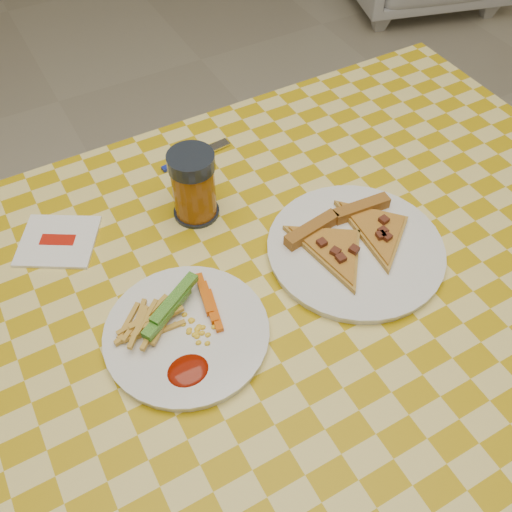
# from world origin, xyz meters

# --- Properties ---
(ground) EXTENTS (8.00, 8.00, 0.00)m
(ground) POSITION_xyz_m (0.00, 0.00, 0.00)
(ground) COLOR beige
(ground) RESTS_ON ground
(table) EXTENTS (1.28, 0.88, 0.76)m
(table) POSITION_xyz_m (0.00, 0.00, 0.68)
(table) COLOR silver
(table) RESTS_ON ground
(plate_left) EXTENTS (0.26, 0.26, 0.01)m
(plate_left) POSITION_xyz_m (-0.14, -0.01, 0.76)
(plate_left) COLOR white
(plate_left) RESTS_ON table
(plate_right) EXTENTS (0.29, 0.29, 0.01)m
(plate_right) POSITION_xyz_m (0.15, 0.01, 0.76)
(plate_right) COLOR white
(plate_right) RESTS_ON table
(fries_veggies) EXTENTS (0.17, 0.16, 0.04)m
(fries_veggies) POSITION_xyz_m (-0.15, 0.01, 0.78)
(fries_veggies) COLOR gold
(fries_veggies) RESTS_ON plate_left
(pizza_slices) EXTENTS (0.22, 0.20, 0.02)m
(pizza_slices) POSITION_xyz_m (0.15, 0.02, 0.78)
(pizza_slices) COLOR gold
(pizza_slices) RESTS_ON plate_right
(drink_glass) EXTENTS (0.08, 0.08, 0.12)m
(drink_glass) POSITION_xyz_m (-0.03, 0.20, 0.82)
(drink_glass) COLOR black
(drink_glass) RESTS_ON table
(napkin) EXTENTS (0.16, 0.15, 0.01)m
(napkin) POSITION_xyz_m (-0.25, 0.25, 0.76)
(napkin) COLOR white
(napkin) RESTS_ON table
(fork) EXTENTS (0.14, 0.03, 0.01)m
(fork) POSITION_xyz_m (0.03, 0.33, 0.76)
(fork) COLOR navy
(fork) RESTS_ON table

